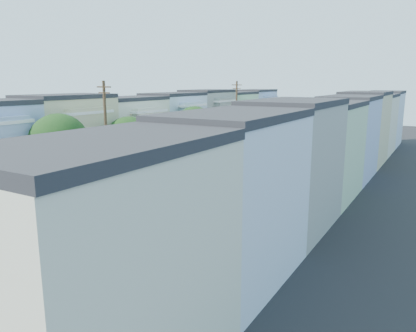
% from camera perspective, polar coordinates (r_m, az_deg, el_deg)
% --- Properties ---
extents(ground, '(160.00, 160.00, 0.00)m').
position_cam_1_polar(ground, '(33.14, -8.26, -6.01)').
color(ground, black).
rests_on(ground, ground).
extents(road_slab, '(12.00, 70.00, 0.02)m').
position_cam_1_polar(road_slab, '(45.36, 3.66, -1.04)').
color(road_slab, black).
rests_on(road_slab, ground).
extents(curb_left, '(0.30, 70.00, 0.15)m').
position_cam_1_polar(curb_left, '(48.31, -2.75, -0.15)').
color(curb_left, gray).
rests_on(curb_left, ground).
extents(curb_right, '(0.30, 70.00, 0.15)m').
position_cam_1_polar(curb_right, '(43.02, 10.86, -1.85)').
color(curb_right, gray).
rests_on(curb_right, ground).
extents(sidewalk_left, '(2.60, 70.00, 0.15)m').
position_cam_1_polar(sidewalk_left, '(49.02, -4.02, 0.01)').
color(sidewalk_left, gray).
rests_on(sidewalk_left, ground).
extents(sidewalk_right, '(2.60, 70.00, 0.15)m').
position_cam_1_polar(sidewalk_right, '(42.62, 12.50, -2.05)').
color(sidewalk_right, gray).
rests_on(sidewalk_right, ground).
extents(centerline, '(0.12, 70.00, 0.01)m').
position_cam_1_polar(centerline, '(45.36, 3.66, -1.05)').
color(centerline, gold).
rests_on(centerline, ground).
extents(townhouse_row_left, '(5.00, 70.00, 8.50)m').
position_cam_1_polar(townhouse_row_left, '(51.25, -7.52, 0.36)').
color(townhouse_row_left, '#AFD1A1').
rests_on(townhouse_row_left, ground).
extents(townhouse_row_right, '(5.00, 70.00, 8.50)m').
position_cam_1_polar(townhouse_row_right, '(41.67, 17.47, -2.74)').
color(townhouse_row_right, '#AFD1A1').
rests_on(townhouse_row_right, ground).
extents(tree_b, '(4.70, 4.70, 7.65)m').
position_cam_1_polar(tree_b, '(34.10, -20.29, 2.99)').
color(tree_b, black).
rests_on(tree_b, ground).
extents(tree_c, '(4.70, 4.70, 6.83)m').
position_cam_1_polar(tree_c, '(39.78, -11.14, 3.48)').
color(tree_c, black).
rests_on(tree_c, ground).
extents(tree_d, '(4.70, 4.70, 7.20)m').
position_cam_1_polar(tree_d, '(49.09, -1.97, 5.67)').
color(tree_d, black).
rests_on(tree_d, ground).
extents(tree_e, '(4.70, 4.70, 7.36)m').
position_cam_1_polar(tree_e, '(63.64, 6.15, 7.15)').
color(tree_e, black).
rests_on(tree_e, ground).
extents(tree_far_r, '(2.92, 2.92, 5.25)m').
position_cam_1_polar(tree_far_r, '(56.79, 17.14, 4.88)').
color(tree_far_r, black).
rests_on(tree_far_r, ground).
extents(utility_pole_near, '(1.60, 0.26, 10.00)m').
position_cam_1_polar(utility_pole_near, '(37.60, -14.10, 3.94)').
color(utility_pole_near, '#42301E').
rests_on(utility_pole_near, ground).
extents(utility_pole_far, '(1.60, 0.26, 10.00)m').
position_cam_1_polar(utility_pole_far, '(58.88, 4.00, 6.98)').
color(utility_pole_far, '#42301E').
rests_on(utility_pole_far, ground).
extents(fedex_truck, '(2.61, 6.79, 3.26)m').
position_cam_1_polar(fedex_truck, '(37.18, 1.46, -1.02)').
color(fedex_truck, white).
rests_on(fedex_truck, ground).
extents(lead_sedan, '(1.75, 4.58, 1.51)m').
position_cam_1_polar(lead_sedan, '(44.82, 6.95, -0.28)').
color(lead_sedan, black).
rests_on(lead_sedan, ground).
extents(parked_left_b, '(1.85, 4.66, 1.53)m').
position_cam_1_polar(parked_left_b, '(30.88, -25.85, -6.95)').
color(parked_left_b, black).
rests_on(parked_left_b, ground).
extents(parked_left_c, '(1.74, 4.21, 1.35)m').
position_cam_1_polar(parked_left_c, '(37.21, -12.67, -3.12)').
color(parked_left_c, '#B1B4B6').
rests_on(parked_left_c, ground).
extents(parked_left_d, '(1.94, 4.43, 1.32)m').
position_cam_1_polar(parked_left_d, '(43.70, -4.93, -0.68)').
color(parked_left_d, maroon).
rests_on(parked_left_d, ground).
extents(parked_right_a, '(2.53, 5.36, 1.48)m').
position_cam_1_polar(parked_right_a, '(23.33, -13.26, -12.08)').
color(parked_right_a, '#3F4248').
rests_on(parked_right_a, ground).
extents(parked_right_b, '(1.74, 4.36, 1.43)m').
position_cam_1_polar(parked_right_b, '(29.55, -1.82, -6.65)').
color(parked_right_b, silver).
rests_on(parked_right_b, ground).
extents(parked_right_c, '(2.57, 4.82, 1.29)m').
position_cam_1_polar(parked_right_c, '(47.14, 11.31, 0.03)').
color(parked_right_c, black).
rests_on(parked_right_c, ground).
extents(parked_right_d, '(1.76, 4.44, 1.43)m').
position_cam_1_polar(parked_right_d, '(54.57, 14.10, 1.57)').
color(parked_right_d, black).
rests_on(parked_right_d, ground).
extents(motorcycle, '(0.27, 1.95, 0.77)m').
position_cam_1_polar(motorcycle, '(20.26, -22.31, -17.60)').
color(motorcycle, black).
rests_on(motorcycle, ground).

